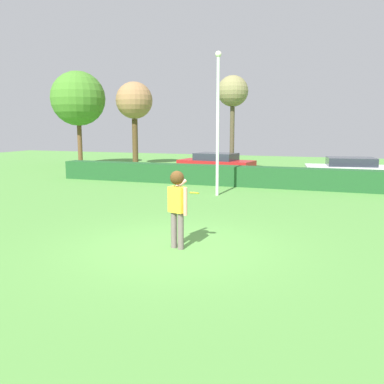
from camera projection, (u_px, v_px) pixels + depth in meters
The scene contains 10 objects.
ground_plane at pixel (177, 247), 9.56m from camera, with size 60.00×60.00×0.00m, color #559240.
person at pixel (177, 200), 9.26m from camera, with size 0.54×0.81×1.78m.
frisbee at pixel (194, 193), 9.53m from camera, with size 0.23×0.23×0.08m.
lamppost at pixel (218, 117), 16.14m from camera, with size 0.24×0.24×5.58m.
hedge_row at pixel (258, 177), 18.91m from camera, with size 20.20×0.90×0.92m, color #1E5125.
parked_car_red at pixel (216, 163), 23.35m from camera, with size 4.40×2.28×1.25m.
parked_car_white at pixel (350, 169), 20.06m from camera, with size 4.39×2.25×1.25m.
willow_tree at pixel (134, 102), 28.54m from camera, with size 2.53×2.53×5.77m.
birch_tree at pixel (78, 99), 28.17m from camera, with size 3.68×3.68×6.44m.
oak_tree at pixel (233, 93), 23.31m from camera, with size 1.74×1.74×5.57m.
Camera 1 is at (3.41, -8.59, 2.76)m, focal length 38.73 mm.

